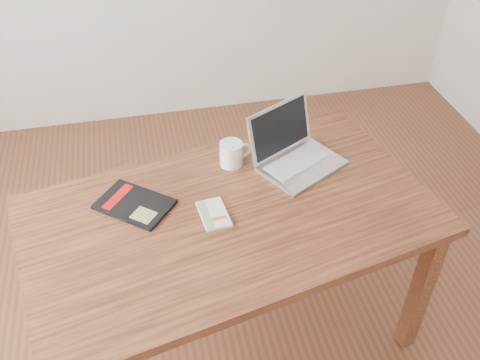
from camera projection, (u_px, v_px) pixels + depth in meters
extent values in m
plane|color=brown|center=(233.00, 347.00, 2.40)|extent=(4.00, 4.00, 0.00)
cube|color=#562D1A|center=(230.00, 216.00, 2.00)|extent=(1.66, 1.16, 0.04)
cube|color=#562D1A|center=(420.00, 291.00, 2.20)|extent=(0.08, 0.08, 0.71)
cube|color=#562D1A|center=(49.00, 272.00, 2.27)|extent=(0.08, 0.08, 0.71)
cube|color=#562D1A|center=(327.00, 185.00, 2.71)|extent=(0.08, 0.08, 0.71)
cube|color=silver|center=(214.00, 214.00, 1.97)|extent=(0.11, 0.17, 0.01)
cube|color=white|center=(214.00, 214.00, 1.97)|extent=(0.11, 0.17, 0.01)
cube|color=gray|center=(205.00, 214.00, 1.96)|extent=(0.05, 0.16, 0.00)
cube|color=#D65E0F|center=(219.00, 218.00, 1.94)|extent=(0.05, 0.02, 0.00)
cube|color=black|center=(134.00, 204.00, 2.01)|extent=(0.32, 0.31, 0.01)
cube|color=#AA100C|center=(118.00, 197.00, 2.03)|extent=(0.13, 0.14, 0.00)
cube|color=#819D5F|center=(144.00, 215.00, 1.95)|extent=(0.11, 0.10, 0.00)
cube|color=silver|center=(302.00, 166.00, 2.19)|extent=(0.39, 0.35, 0.01)
cube|color=silver|center=(298.00, 161.00, 2.20)|extent=(0.30, 0.23, 0.00)
cube|color=#BCBCC1|center=(314.00, 172.00, 2.14)|extent=(0.11, 0.09, 0.00)
cube|color=silver|center=(280.00, 128.00, 2.20)|extent=(0.31, 0.20, 0.21)
cube|color=black|center=(281.00, 129.00, 2.19)|extent=(0.28, 0.18, 0.19)
cylinder|color=white|center=(231.00, 154.00, 2.18)|extent=(0.10, 0.10, 0.10)
cylinder|color=black|center=(231.00, 145.00, 2.15)|extent=(0.08, 0.08, 0.01)
torus|color=white|center=(243.00, 151.00, 2.19)|extent=(0.07, 0.03, 0.07)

